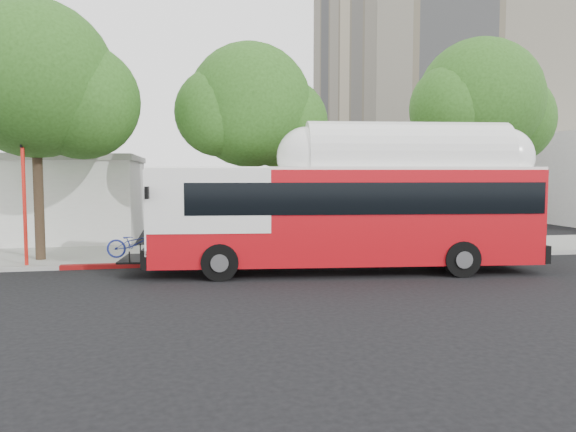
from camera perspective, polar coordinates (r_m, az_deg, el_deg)
The scene contains 10 objects.
ground at distance 17.54m, azimuth 1.84°, elevation -6.80°, with size 120.00×120.00×0.00m, color black.
sidewalk at distance 23.82m, azimuth -1.59°, elevation -3.60°, with size 60.00×5.00×0.15m, color gray.
curb_strip at distance 21.29m, azimuth -0.46°, elevation -4.57°, with size 60.00×0.30×0.15m, color gray.
red_curb_segment at distance 20.97m, azimuth -8.58°, elevation -4.75°, with size 10.00×0.32×0.16m, color maroon.
street_tree_left at distance 23.06m, azimuth -23.13°, elevation 12.05°, with size 6.67×5.80×9.74m.
street_tree_mid at distance 23.19m, azimuth -2.91°, elevation 10.62°, with size 5.75×5.00×8.62m.
street_tree_right at distance 26.36m, azimuth 19.68°, elevation 10.39°, with size 6.21×5.40×9.18m.
apartment_tower at distance 51.77m, azimuth 15.52°, elevation 20.26°, with size 18.00×18.00×37.00m.
transit_bus at distance 19.33m, azimuth 6.02°, elevation 0.01°, with size 14.14×4.17×4.13m.
signal_pole at distance 21.72m, azimuth -25.20°, elevation 1.15°, with size 0.13×0.43×4.54m.
Camera 1 is at (-3.77, -16.78, 3.45)m, focal length 35.00 mm.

